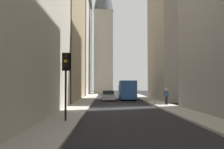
# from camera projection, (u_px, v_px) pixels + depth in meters

# --- Properties ---
(ground_plane) EXTENTS (135.00, 135.00, 0.00)m
(ground_plane) POSITION_uv_depth(u_px,v_px,m) (123.00, 106.00, 26.91)
(ground_plane) COLOR black
(sidewalk_right) EXTENTS (90.00, 2.20, 0.14)m
(sidewalk_right) POSITION_uv_depth(u_px,v_px,m) (80.00, 106.00, 26.80)
(sidewalk_right) COLOR #A8A399
(sidewalk_right) RESTS_ON ground_plane
(sidewalk_left) EXTENTS (90.00, 2.20, 0.14)m
(sidewalk_left) POSITION_uv_depth(u_px,v_px,m) (165.00, 106.00, 27.03)
(sidewalk_left) COLOR #A8A399
(sidewalk_left) RESTS_ON ground_plane
(building_left_midfar) EXTENTS (12.62, 10.50, 27.75)m
(building_left_midfar) POSITION_uv_depth(u_px,v_px,m) (187.00, 9.00, 39.14)
(building_left_midfar) COLOR gray
(building_left_midfar) RESTS_ON ground_plane
(building_right_far) EXTENTS (14.46, 10.50, 24.88)m
(building_right_far) POSITION_uv_depth(u_px,v_px,m) (66.00, 39.00, 57.27)
(building_right_far) COLOR beige
(building_right_far) RESTS_ON ground_plane
(church_spire) EXTENTS (4.86, 4.86, 32.00)m
(church_spire) POSITION_uv_depth(u_px,v_px,m) (104.00, 24.00, 61.57)
(church_spire) COLOR #A8A091
(church_spire) RESTS_ON ground_plane
(delivery_truck) EXTENTS (6.46, 2.25, 2.84)m
(delivery_truck) POSITION_uv_depth(u_px,v_px,m) (127.00, 90.00, 37.98)
(delivery_truck) COLOR #285699
(delivery_truck) RESTS_ON ground_plane
(sedan_silver) EXTENTS (4.30, 1.78, 1.42)m
(sedan_silver) POSITION_uv_depth(u_px,v_px,m) (108.00, 96.00, 36.53)
(sedan_silver) COLOR #B7BABF
(sedan_silver) RESTS_ON ground_plane
(traffic_light_foreground) EXTENTS (0.43, 0.52, 4.11)m
(traffic_light_foreground) POSITION_uv_depth(u_px,v_px,m) (66.00, 70.00, 15.40)
(traffic_light_foreground) COLOR black
(traffic_light_foreground) RESTS_ON sidewalk_right
(pedestrian) EXTENTS (0.26, 0.44, 1.73)m
(pedestrian) POSITION_uv_depth(u_px,v_px,m) (166.00, 96.00, 27.54)
(pedestrian) COLOR black
(pedestrian) RESTS_ON sidewalk_left
(discarded_bottle) EXTENTS (0.07, 0.07, 0.27)m
(discarded_bottle) POSITION_uv_depth(u_px,v_px,m) (154.00, 103.00, 28.88)
(discarded_bottle) COLOR #236033
(discarded_bottle) RESTS_ON sidewalk_left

